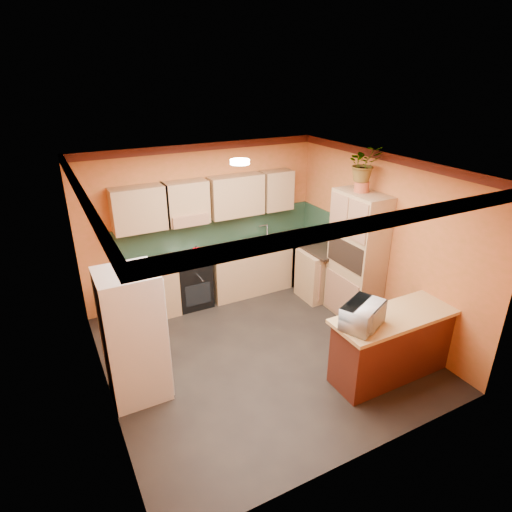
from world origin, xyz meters
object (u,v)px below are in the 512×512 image
Objects in this scene: base_cabinets_back at (225,274)px; microwave at (363,315)px; fridge at (133,336)px; stove at (192,280)px; pantry at (357,257)px; breakfast_bar at (397,345)px.

microwave is at bearing -80.89° from base_cabinets_back.
microwave is at bearing -25.87° from fridge.
pantry is at bearing -35.21° from stove.
breakfast_bar is 3.27× the size of microwave.
stove is 0.54× the size of fridge.
stove reaches higher than breakfast_bar.
stove is 2.31m from fridge.
fridge is 0.94× the size of breakfast_bar.
stove is (-0.62, -0.00, 0.02)m from base_cabinets_back.
breakfast_bar is (1.77, -3.02, -0.02)m from stove.
stove is at bearing 144.79° from pantry.
base_cabinets_back is 2.33m from pantry.
stove is 1.65× the size of microwave.
stove is 3.50m from breakfast_bar.
microwave is (2.48, -1.20, 0.23)m from fridge.
pantry reaches higher than fridge.
fridge is at bearing -137.61° from base_cabinets_back.
pantry is at bearing 27.29° from microwave.
pantry is at bearing 3.91° from fridge.
microwave is at bearing 180.00° from breakfast_bar.
fridge is at bearing 129.14° from microwave.
stove is at bearing -180.00° from base_cabinets_back.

